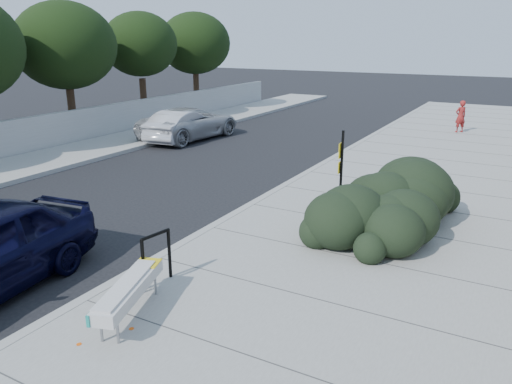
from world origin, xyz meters
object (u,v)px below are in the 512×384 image
at_px(suv_silver, 190,123).
at_px(pedestrian, 461,116).
at_px(wagon_silver, 182,125).
at_px(sign_post, 341,170).
at_px(bike_rack, 156,253).
at_px(bench, 129,290).

height_order(suv_silver, pedestrian, pedestrian).
relative_size(wagon_silver, suv_silver, 0.81).
distance_m(sign_post, suv_silver, 12.64).
xyz_separation_m(bike_rack, pedestrian, (2.70, 19.26, 0.16)).
bearing_deg(bench, bike_rack, 89.41).
relative_size(bench, sign_post, 0.89).
xyz_separation_m(suv_silver, pedestrian, (10.96, 6.96, 0.18)).
relative_size(bike_rack, pedestrian, 0.66).
relative_size(sign_post, pedestrian, 1.51).
distance_m(wagon_silver, suv_silver, 0.64).
xyz_separation_m(sign_post, pedestrian, (0.87, 14.53, -0.56)).
xyz_separation_m(bench, wagon_silver, (-8.63, 12.80, 0.08)).
distance_m(bike_rack, wagon_silver, 14.30).
height_order(sign_post, wagon_silver, sign_post).
bearing_deg(wagon_silver, sign_post, 138.73).
bearing_deg(bike_rack, bench, -62.43).
distance_m(bench, wagon_silver, 15.44).
height_order(sign_post, pedestrian, sign_post).
height_order(sign_post, suv_silver, sign_post).
height_order(bench, wagon_silver, wagon_silver).
xyz_separation_m(bike_rack, suv_silver, (-8.26, 12.31, -0.02)).
distance_m(sign_post, pedestrian, 14.56).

